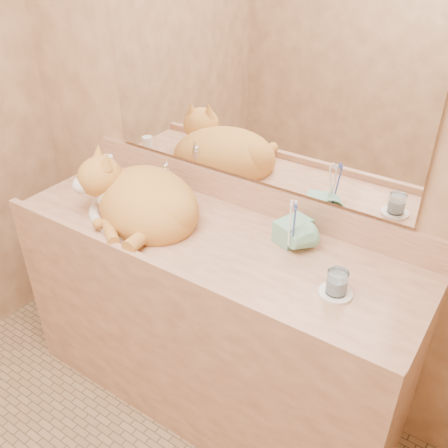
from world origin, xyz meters
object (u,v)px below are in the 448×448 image
Objects in this scene: cat at (139,197)px; soap_dispenser at (280,224)px; vanity_counter at (211,322)px; water_glass at (337,282)px; toothbrush_cup at (291,243)px; sink_basin at (139,199)px.

soap_dispenser is at bearing 36.26° from cat.
water_glass is (0.52, -0.04, 0.47)m from vanity_counter.
toothbrush_cup is at bearing -0.43° from soap_dispenser.
cat is at bearing -174.28° from vanity_counter.
vanity_counter is at bearing 0.21° from sink_basin.
sink_basin reaches higher than vanity_counter.
water_glass is at bearing -4.58° from vanity_counter.
sink_basin is 0.02m from cat.
soap_dispenser reaches higher than vanity_counter.
soap_dispenser is 0.07m from toothbrush_cup.
cat is at bearing -148.87° from soap_dispenser.
cat is 6.17× the size of water_glass.
water_glass is at bearing -27.48° from toothbrush_cup.
cat is 0.61m from toothbrush_cup.
cat reaches higher than toothbrush_cup.
toothbrush_cup is (0.30, 0.07, 0.47)m from vanity_counter.
soap_dispenser is 1.90× the size of toothbrush_cup.
soap_dispenser is (0.56, 0.11, 0.03)m from sink_basin.
water_glass is (0.28, -0.13, -0.05)m from soap_dispenser.
vanity_counter is 0.70m from water_glass.
toothbrush_cup is at bearing 14.06° from vanity_counter.
soap_dispenser is 0.31m from water_glass.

